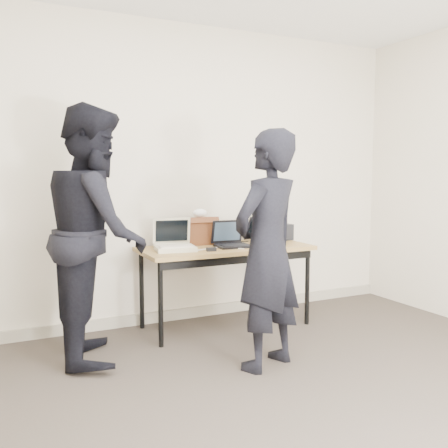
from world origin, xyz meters
TOP-DOWN VIEW (x-y plane):
  - room at (0.00, 0.00)m, footprint 4.60×4.60m
  - desk at (0.24, 1.85)m, footprint 1.51×0.66m
  - laptop_beige at (-0.23, 1.88)m, footprint 0.37×0.36m
  - laptop_center at (0.29, 1.85)m, footprint 0.31×0.30m
  - laptop_right at (0.73, 2.02)m, footprint 0.43×0.43m
  - leather_satchel at (0.06, 2.08)m, footprint 0.36×0.18m
  - tissue at (0.09, 2.09)m, footprint 0.14×0.11m
  - equipment_box at (0.87, 2.05)m, footprint 0.28×0.24m
  - power_brick at (0.02, 1.69)m, footprint 0.08×0.06m
  - cables at (0.29, 1.85)m, footprint 1.15×0.41m
  - person_typist at (0.09, 0.91)m, footprint 0.71×0.60m
  - person_observer at (-0.93, 1.64)m, footprint 0.86×1.02m
  - baseboard at (0.00, 2.23)m, footprint 4.50×0.03m

SIDE VIEW (x-z plane):
  - baseboard at x=0.00m, z-range 0.00..0.10m
  - desk at x=0.24m, z-range 0.30..1.02m
  - cables at x=0.29m, z-range 0.72..0.73m
  - power_brick at x=0.02m, z-range 0.72..0.75m
  - laptop_center at x=0.29m, z-range 0.66..0.88m
  - laptop_beige at x=-0.23m, z-range 0.64..0.90m
  - laptop_right at x=0.73m, z-range 0.66..0.89m
  - equipment_box at x=0.87m, z-range 0.72..0.87m
  - person_typist at x=0.09m, z-range 0.00..1.67m
  - leather_satchel at x=0.06m, z-range 0.72..0.97m
  - person_observer at x=-0.93m, z-range 0.00..1.86m
  - tissue at x=0.09m, z-range 0.97..1.04m
  - room at x=0.00m, z-range -0.05..2.75m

